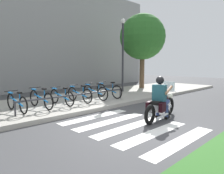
# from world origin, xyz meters

# --- Properties ---
(ground_plane) EXTENTS (48.00, 48.00, 0.00)m
(ground_plane) POSITION_xyz_m (0.00, 0.00, 0.00)
(ground_plane) COLOR #424244
(sidewalk) EXTENTS (24.00, 4.40, 0.15)m
(sidewalk) POSITION_xyz_m (0.00, 4.32, 0.07)
(sidewalk) COLOR #A8A399
(sidewalk) RESTS_ON ground
(crosswalk_stripe_0) EXTENTS (2.80, 0.40, 0.01)m
(crosswalk_stripe_0) POSITION_xyz_m (-0.33, -1.60, 0.00)
(crosswalk_stripe_0) COLOR white
(crosswalk_stripe_0) RESTS_ON ground
(crosswalk_stripe_1) EXTENTS (2.80, 0.40, 0.01)m
(crosswalk_stripe_1) POSITION_xyz_m (-0.33, -0.80, 0.00)
(crosswalk_stripe_1) COLOR white
(crosswalk_stripe_1) RESTS_ON ground
(crosswalk_stripe_2) EXTENTS (2.80, 0.40, 0.01)m
(crosswalk_stripe_2) POSITION_xyz_m (-0.33, 0.00, 0.00)
(crosswalk_stripe_2) COLOR white
(crosswalk_stripe_2) RESTS_ON ground
(crosswalk_stripe_3) EXTENTS (2.80, 0.40, 0.01)m
(crosswalk_stripe_3) POSITION_xyz_m (-0.33, 0.80, 0.00)
(crosswalk_stripe_3) COLOR white
(crosswalk_stripe_3) RESTS_ON ground
(crosswalk_stripe_4) EXTENTS (2.80, 0.40, 0.01)m
(crosswalk_stripe_4) POSITION_xyz_m (-0.33, 1.60, 0.00)
(crosswalk_stripe_4) COLOR white
(crosswalk_stripe_4) RESTS_ON ground
(motorcycle) EXTENTS (2.21, 0.78, 1.21)m
(motorcycle) POSITION_xyz_m (1.04, -0.15, 0.45)
(motorcycle) COLOR black
(motorcycle) RESTS_ON ground
(rider) EXTENTS (0.69, 0.61, 1.43)m
(rider) POSITION_xyz_m (0.97, -0.16, 0.82)
(rider) COLOR #1E4C59
(rider) RESTS_ON ground
(bicycle_0) EXTENTS (0.48, 1.64, 0.73)m
(bicycle_0) POSITION_xyz_m (-2.25, 3.58, 0.49)
(bicycle_0) COLOR black
(bicycle_0) RESTS_ON sidewalk
(bicycle_1) EXTENTS (0.48, 1.74, 0.78)m
(bicycle_1) POSITION_xyz_m (-1.36, 3.58, 0.51)
(bicycle_1) COLOR black
(bicycle_1) RESTS_ON sidewalk
(bicycle_2) EXTENTS (0.48, 1.68, 0.74)m
(bicycle_2) POSITION_xyz_m (-0.48, 3.58, 0.49)
(bicycle_2) COLOR black
(bicycle_2) RESTS_ON sidewalk
(bicycle_3) EXTENTS (0.48, 1.67, 0.76)m
(bicycle_3) POSITION_xyz_m (0.41, 3.58, 0.50)
(bicycle_3) COLOR black
(bicycle_3) RESTS_ON sidewalk
(bicycle_4) EXTENTS (0.48, 1.69, 0.79)m
(bicycle_4) POSITION_xyz_m (1.29, 3.58, 0.51)
(bicycle_4) COLOR black
(bicycle_4) RESTS_ON sidewalk
(bicycle_5) EXTENTS (0.48, 1.73, 0.80)m
(bicycle_5) POSITION_xyz_m (2.17, 3.58, 0.51)
(bicycle_5) COLOR black
(bicycle_5) RESTS_ON sidewalk
(bike_rack) EXTENTS (5.02, 0.07, 0.49)m
(bike_rack) POSITION_xyz_m (-0.04, 3.02, 0.57)
(bike_rack) COLOR #333338
(bike_rack) RESTS_ON sidewalk
(street_lamp) EXTENTS (0.28, 0.28, 4.49)m
(street_lamp) POSITION_xyz_m (4.42, 4.72, 2.71)
(street_lamp) COLOR #2D2D33
(street_lamp) RESTS_ON ground
(tree_near_rack) EXTENTS (3.14, 3.14, 5.26)m
(tree_near_rack) POSITION_xyz_m (6.85, 5.12, 3.67)
(tree_near_rack) COLOR brown
(tree_near_rack) RESTS_ON ground
(building_backdrop) EXTENTS (24.00, 1.20, 7.72)m
(building_backdrop) POSITION_xyz_m (0.00, 10.02, 3.86)
(building_backdrop) COLOR gray
(building_backdrop) RESTS_ON ground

